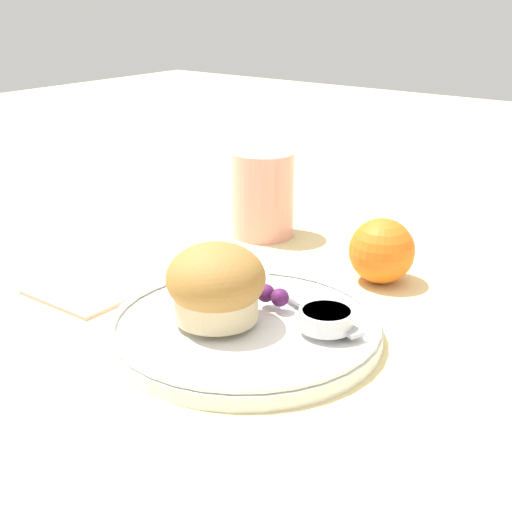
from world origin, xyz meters
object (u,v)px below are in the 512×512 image
at_px(muffin, 216,284).
at_px(juice_glass, 263,194).
at_px(orange_fruit, 382,251).
at_px(butter_knife, 291,295).

xyz_separation_m(muffin, juice_glass, (-0.14, 0.25, 0.00)).
bearing_deg(orange_fruit, butter_knife, -102.35).
height_order(muffin, orange_fruit, muffin).
xyz_separation_m(orange_fruit, juice_glass, (-0.19, 0.04, 0.02)).
relative_size(muffin, orange_fruit, 1.26).
relative_size(butter_knife, orange_fruit, 2.74).
height_order(orange_fruit, juice_glass, juice_glass).
height_order(muffin, juice_glass, juice_glass).
distance_m(butter_knife, juice_glass, 0.24).
bearing_deg(muffin, orange_fruit, 75.13).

